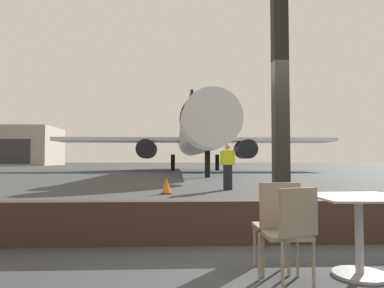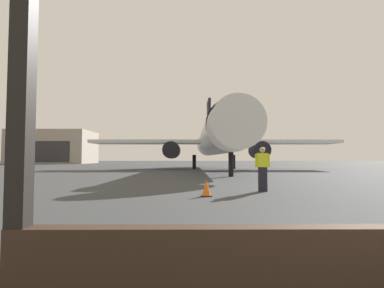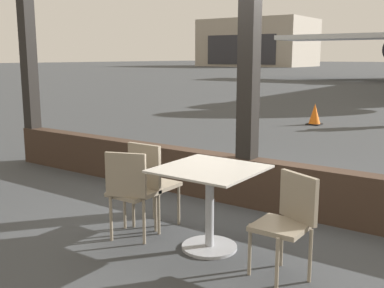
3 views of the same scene
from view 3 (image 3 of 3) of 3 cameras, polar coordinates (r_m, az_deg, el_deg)
window_frame at (r=5.46m, az=6.94°, el=7.02°), size 8.42×0.24×3.93m
dining_table at (r=4.30m, az=2.19°, el=-6.74°), size 0.87×0.87×0.78m
cafe_chair_window_left at (r=4.81m, az=-5.10°, el=-4.22°), size 0.40×0.40×0.91m
cafe_chair_window_right at (r=4.55m, az=-7.62°, el=-5.32°), size 0.49×0.49×0.89m
cafe_chair_aisle_left at (r=3.84m, az=11.74°, el=-8.73°), size 0.51×0.51×0.85m
traffic_cone at (r=12.63m, az=14.83°, el=3.50°), size 0.36×0.36×0.56m
distant_hangar at (r=85.81m, az=8.08°, el=12.18°), size 18.68×12.64×8.19m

